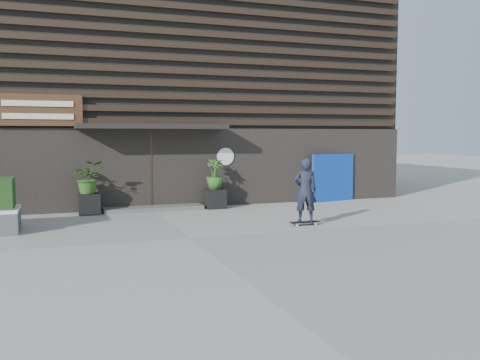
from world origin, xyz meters
name	(u,v)px	position (x,y,z in m)	size (l,w,h in m)	color
ground	(190,238)	(0.00, 0.00, 0.00)	(80.00, 80.00, 0.00)	gray
entrance_step	(154,208)	(0.00, 4.60, 0.06)	(3.00, 0.80, 0.12)	#4C4C49
planter_pot_left	(89,204)	(-1.90, 4.40, 0.30)	(0.60, 0.60, 0.60)	black
bamboo_left	(89,177)	(-1.90, 4.40, 1.08)	(0.86, 0.75, 0.96)	#2D591E
planter_pot_right	(215,199)	(1.90, 4.40, 0.30)	(0.60, 0.60, 0.60)	black
bamboo_right	(215,174)	(1.90, 4.40, 1.08)	(0.54, 0.54, 0.96)	#2D591E
blue_tarp	(333,178)	(6.26, 4.70, 0.82)	(1.74, 0.12, 1.63)	#0C349D
building	(128,92)	(0.00, 9.96, 3.99)	(18.00, 11.00, 8.00)	black
skateboarder	(305,190)	(3.16, 0.65, 0.89)	(0.78, 0.54, 1.71)	black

